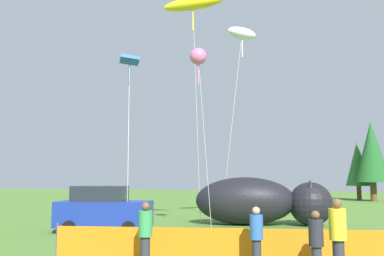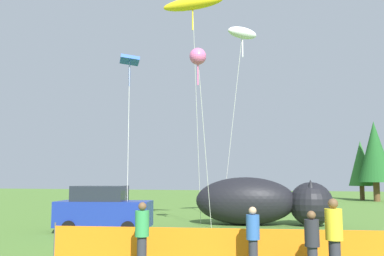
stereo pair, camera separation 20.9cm
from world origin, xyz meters
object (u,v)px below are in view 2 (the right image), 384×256
object	(u,v)px
kite_blue_box	(130,63)
kite_yellow_hero	(193,4)
folding_chair	(304,237)
inflatable_cat	(260,203)
spectator_in_black_shirt	(253,235)
kite_white_ghost	(242,34)
spectator_in_grey_shirt	(334,235)
spectator_in_green_shirt	(142,232)
parked_car	(103,209)
kite_pink_octopus	(198,57)
spectator_in_yellow_shirt	(312,242)

from	to	relation	value
kite_blue_box	kite_yellow_hero	xyz separation A→B (m)	(3.13, 0.09, 2.66)
folding_chair	inflatable_cat	distance (m)	7.72
spectator_in_black_shirt	kite_yellow_hero	xyz separation A→B (m)	(-3.55, 7.48, 9.61)
kite_white_ghost	spectator_in_grey_shirt	bearing A→B (deg)	-71.92
inflatable_cat	spectator_in_green_shirt	size ratio (longest dim) A/B	4.00
spectator_in_grey_shirt	kite_blue_box	xyz separation A→B (m)	(-8.65, 7.88, 6.80)
spectator_in_black_shirt	kite_yellow_hero	size ratio (longest dim) A/B	0.15
folding_chair	kite_blue_box	distance (m)	11.75
kite_blue_box	spectator_in_grey_shirt	bearing A→B (deg)	-42.34
kite_blue_box	parked_car	bearing A→B (deg)	-105.67
spectator_in_grey_shirt	kite_pink_octopus	xyz separation A→B (m)	(-5.07, 7.15, 6.62)
spectator_in_yellow_shirt	kite_white_ghost	xyz separation A→B (m)	(-3.10, 11.28, 9.03)
spectator_in_yellow_shirt	spectator_in_black_shirt	bearing A→B (deg)	154.06
folding_chair	inflatable_cat	xyz separation A→B (m)	(-2.08, 7.41, 0.59)
parked_car	inflatable_cat	bearing A→B (deg)	25.04
parked_car	spectator_in_green_shirt	bearing A→B (deg)	-65.84
spectator_in_grey_shirt	kite_white_ghost	size ratio (longest dim) A/B	0.18
kite_white_ghost	spectator_in_yellow_shirt	bearing A→B (deg)	-74.63
kite_blue_box	kite_yellow_hero	bearing A→B (deg)	1.62
spectator_in_black_shirt	spectator_in_yellow_shirt	distance (m)	1.62
kite_pink_octopus	folding_chair	bearing A→B (deg)	-41.62
spectator_in_black_shirt	spectator_in_yellow_shirt	size ratio (longest dim) A/B	1.01
inflatable_cat	kite_white_ghost	bearing A→B (deg)	149.30
inflatable_cat	spectator_in_green_shirt	world-z (taller)	inflatable_cat
spectator_in_grey_shirt	kite_yellow_hero	world-z (taller)	kite_yellow_hero
spectator_in_yellow_shirt	kite_yellow_hero	world-z (taller)	kite_yellow_hero
kite_blue_box	kite_white_ghost	world-z (taller)	kite_white_ghost
spectator_in_green_shirt	kite_pink_octopus	xyz separation A→B (m)	(-0.27, 7.22, 6.71)
parked_car	folding_chair	xyz separation A→B (m)	(8.38, -3.04, -0.48)
spectator_in_yellow_shirt	kite_blue_box	xyz separation A→B (m)	(-8.14, 8.10, 6.96)
spectator_in_green_shirt	kite_yellow_hero	bearing A→B (deg)	95.09
spectator_in_black_shirt	kite_blue_box	bearing A→B (deg)	132.09
spectator_in_green_shirt	kite_yellow_hero	xyz separation A→B (m)	(-0.72, 8.04, 9.55)
inflatable_cat	spectator_in_black_shirt	size ratio (longest dim) A/B	4.26
spectator_in_black_shirt	spectator_in_grey_shirt	world-z (taller)	spectator_in_grey_shirt
spectator_in_yellow_shirt	spectator_in_grey_shirt	xyz separation A→B (m)	(0.51, 0.23, 0.15)
spectator_in_green_shirt	kite_blue_box	world-z (taller)	kite_blue_box
kite_pink_octopus	spectator_in_black_shirt	bearing A→B (deg)	-65.04
folding_chair	spectator_in_green_shirt	size ratio (longest dim) A/B	0.49
kite_white_ghost	parked_car	bearing A→B (deg)	-139.11
spectator_in_green_shirt	kite_white_ghost	size ratio (longest dim) A/B	0.16
kite_white_ghost	kite_yellow_hero	bearing A→B (deg)	-121.79
spectator_in_yellow_shirt	spectator_in_grey_shirt	bearing A→B (deg)	24.00
spectator_in_grey_shirt	kite_white_ghost	bearing A→B (deg)	108.08
folding_chair	spectator_in_yellow_shirt	xyz separation A→B (m)	(0.20, -3.50, 0.37)
spectator_in_black_shirt	kite_pink_octopus	xyz separation A→B (m)	(-3.10, 6.67, 6.77)
spectator_in_yellow_shirt	kite_blue_box	distance (m)	13.43
spectator_in_black_shirt	spectator_in_yellow_shirt	world-z (taller)	spectator_in_black_shirt
spectator_in_green_shirt	spectator_in_black_shirt	world-z (taller)	spectator_in_green_shirt
spectator_in_grey_shirt	inflatable_cat	bearing A→B (deg)	104.64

